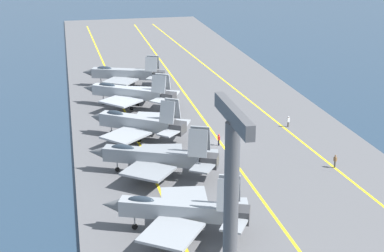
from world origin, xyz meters
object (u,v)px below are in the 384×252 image
(parked_jet_nearest, at_px, (178,210))
(parked_jet_fourth, at_px, (130,93))
(parked_jet_third, at_px, (138,123))
(crew_brown_vest, at_px, (335,161))
(parked_jet_second, at_px, (155,156))
(parked_jet_fifth, at_px, (125,74))
(crew_red_vest, at_px, (219,139))
(crew_white_vest, at_px, (288,121))

(parked_jet_nearest, relative_size, parked_jet_fourth, 0.93)
(parked_jet_third, distance_m, crew_brown_vest, 28.52)
(parked_jet_second, bearing_deg, parked_jet_third, 1.95)
(parked_jet_fifth, relative_size, crew_red_vest, 9.49)
(parked_jet_nearest, distance_m, crew_red_vest, 25.30)
(parked_jet_second, bearing_deg, parked_jet_fifth, -0.86)
(parked_jet_third, relative_size, crew_white_vest, 8.54)
(parked_jet_second, height_order, parked_jet_fourth, parked_jet_second)
(parked_jet_third, xyz_separation_m, parked_jet_fourth, (15.23, -0.54, 0.20))
(parked_jet_nearest, xyz_separation_m, crew_brown_vest, (12.17, -22.98, -1.62))
(parked_jet_third, xyz_separation_m, crew_brown_vest, (-16.06, -23.52, -1.46))
(parked_jet_third, relative_size, parked_jet_fifth, 0.92)
(parked_jet_fifth, bearing_deg, parked_jet_second, 179.14)
(parked_jet_fourth, distance_m, crew_brown_vest, 38.86)
(parked_jet_third, height_order, parked_jet_fourth, parked_jet_third)
(parked_jet_nearest, xyz_separation_m, parked_jet_fourth, (43.46, -0.00, 0.03))
(parked_jet_third, bearing_deg, parked_jet_second, -178.05)
(parked_jet_nearest, bearing_deg, parked_jet_second, 0.31)
(parked_jet_second, relative_size, parked_jet_fifth, 1.03)
(parked_jet_fifth, distance_m, crew_white_vest, 36.16)
(parked_jet_second, relative_size, parked_jet_fourth, 1.01)
(crew_brown_vest, distance_m, crew_red_vest, 16.70)
(parked_jet_second, xyz_separation_m, crew_white_vest, (13.58, -22.90, -1.56))
(parked_jet_nearest, bearing_deg, parked_jet_fourth, -0.00)
(crew_brown_vest, relative_size, crew_red_vest, 1.05)
(crew_white_vest, distance_m, crew_brown_vest, 16.24)
(parked_jet_nearest, xyz_separation_m, crew_red_vest, (23.05, -10.31, -1.68))
(crew_brown_vest, xyz_separation_m, crew_red_vest, (10.87, 12.68, -0.05))
(parked_jet_nearest, xyz_separation_m, parked_jet_fifth, (56.85, -0.55, -0.05))
(parked_jet_fifth, xyz_separation_m, crew_brown_vest, (-44.68, -22.43, -1.58))
(parked_jet_third, relative_size, parked_jet_fourth, 0.89)
(crew_white_vest, bearing_deg, parked_jet_third, 90.44)
(parked_jet_fourth, xyz_separation_m, crew_brown_vest, (-31.29, -22.98, -1.66))
(parked_jet_third, distance_m, crew_white_vest, 23.40)
(parked_jet_fifth, distance_m, crew_red_vest, 35.23)
(parked_jet_fourth, bearing_deg, parked_jet_third, 177.98)
(parked_jet_second, distance_m, crew_brown_vest, 23.27)
(parked_jet_fourth, relative_size, parked_jet_fifth, 1.02)
(crew_red_vest, bearing_deg, parked_jet_fifth, 16.10)
(parked_jet_nearest, height_order, parked_jet_second, parked_jet_second)
(parked_jet_nearest, relative_size, crew_brown_vest, 8.58)
(parked_jet_fifth, bearing_deg, parked_jet_fourth, 177.66)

